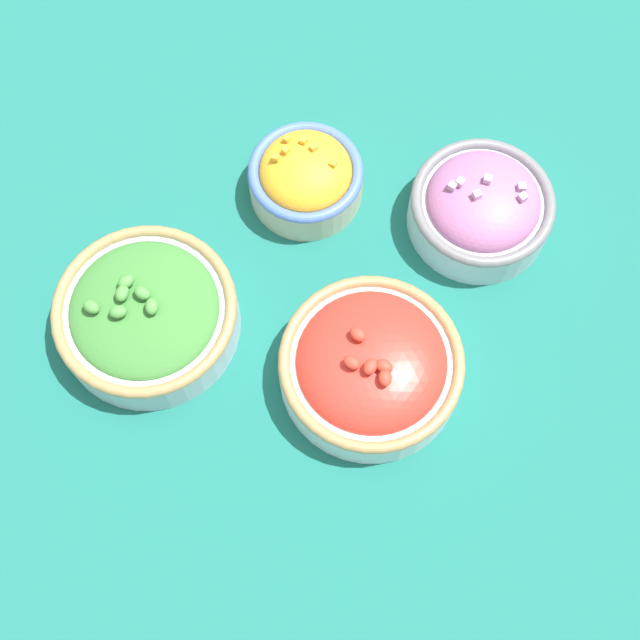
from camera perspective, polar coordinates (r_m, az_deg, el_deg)
ground_plane at (r=0.92m, az=0.00°, el=-0.68°), size 3.00×3.00×0.00m
bowl_cherry_tomatoes at (r=0.87m, az=3.28°, el=-2.91°), size 0.18×0.18×0.08m
bowl_broccoli at (r=0.90m, az=-11.06°, el=0.39°), size 0.18×0.18×0.07m
bowl_red_onion at (r=0.95m, az=10.29°, el=7.15°), size 0.15×0.15×0.08m
bowl_squash at (r=0.96m, az=-1.10°, el=9.15°), size 0.12×0.12×0.07m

